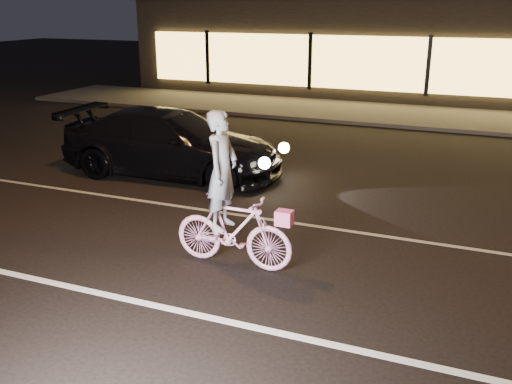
% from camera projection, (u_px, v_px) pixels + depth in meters
% --- Properties ---
extents(ground, '(90.00, 90.00, 0.00)m').
position_uv_depth(ground, '(304.00, 278.00, 8.25)').
color(ground, black).
rests_on(ground, ground).
extents(lane_stripe_near, '(60.00, 0.12, 0.01)m').
position_uv_depth(lane_stripe_near, '(267.00, 330.00, 6.93)').
color(lane_stripe_near, silver).
rests_on(lane_stripe_near, ground).
extents(lane_stripe_far, '(60.00, 0.10, 0.01)m').
position_uv_depth(lane_stripe_far, '(339.00, 229.00, 10.01)').
color(lane_stripe_far, gray).
rests_on(lane_stripe_far, ground).
extents(sidewalk, '(30.00, 4.00, 0.12)m').
position_uv_depth(sidewalk, '(418.00, 116.00, 19.65)').
color(sidewalk, '#383533').
rests_on(sidewalk, ground).
extents(storefront, '(25.40, 8.42, 4.20)m').
position_uv_depth(storefront, '(440.00, 43.00, 24.24)').
color(storefront, black).
rests_on(storefront, ground).
extents(cyclist, '(1.88, 0.65, 2.36)m').
position_uv_depth(cyclist, '(230.00, 213.00, 8.42)').
color(cyclist, '#D62D90').
rests_on(cyclist, ground).
extents(sedan, '(5.22, 2.32, 1.49)m').
position_uv_depth(sedan, '(172.00, 143.00, 12.99)').
color(sedan, black).
rests_on(sedan, ground).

